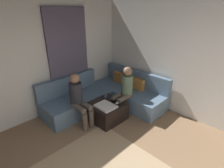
# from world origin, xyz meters

# --- Properties ---
(wall_back) EXTENTS (6.00, 0.12, 2.70)m
(wall_back) POSITION_xyz_m (0.00, 2.94, 1.35)
(wall_back) COLOR silver
(wall_back) RESTS_ON ground_plane
(wall_left) EXTENTS (0.12, 6.00, 2.70)m
(wall_left) POSITION_xyz_m (-2.94, 0.00, 1.35)
(wall_left) COLOR silver
(wall_left) RESTS_ON ground_plane
(curtain_panel) EXTENTS (0.06, 1.10, 2.50)m
(curtain_panel) POSITION_xyz_m (-2.84, 1.30, 1.25)
(curtain_panel) COLOR #595166
(curtain_panel) RESTS_ON ground_plane
(sectional_couch) EXTENTS (2.10, 2.55, 0.87)m
(sectional_couch) POSITION_xyz_m (-2.08, 1.88, 0.28)
(sectional_couch) COLOR slate
(sectional_couch) RESTS_ON ground_plane
(ottoman) EXTENTS (0.76, 0.76, 0.42)m
(ottoman) POSITION_xyz_m (-1.62, 1.43, 0.21)
(ottoman) COLOR black
(ottoman) RESTS_ON ground_plane
(folded_blanket) EXTENTS (0.44, 0.36, 0.04)m
(folded_blanket) POSITION_xyz_m (-1.52, 1.31, 0.44)
(folded_blanket) COLOR white
(folded_blanket) RESTS_ON ottoman
(coffee_mug) EXTENTS (0.08, 0.08, 0.10)m
(coffee_mug) POSITION_xyz_m (-1.84, 1.61, 0.47)
(coffee_mug) COLOR #334C72
(coffee_mug) RESTS_ON ottoman
(game_remote) EXTENTS (0.05, 0.15, 0.02)m
(game_remote) POSITION_xyz_m (-1.44, 1.65, 0.43)
(game_remote) COLOR white
(game_remote) RESTS_ON ottoman
(person_on_couch_back) EXTENTS (0.30, 0.60, 1.20)m
(person_on_couch_back) POSITION_xyz_m (-1.51, 1.93, 0.66)
(person_on_couch_back) COLOR brown
(person_on_couch_back) RESTS_ON ground_plane
(person_on_couch_side) EXTENTS (0.60, 0.30, 1.20)m
(person_on_couch_side) POSITION_xyz_m (-1.93, 0.89, 0.66)
(person_on_couch_side) COLOR brown
(person_on_couch_side) RESTS_ON ground_plane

